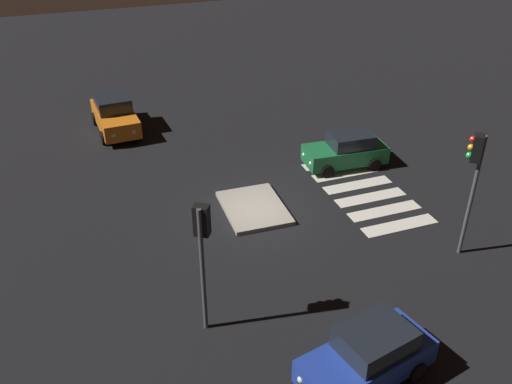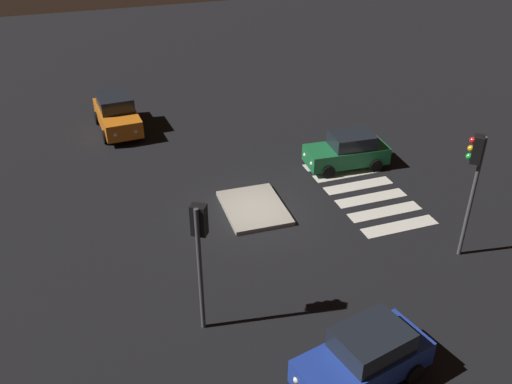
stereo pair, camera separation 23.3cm
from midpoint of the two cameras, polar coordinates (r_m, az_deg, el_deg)
The scene contains 8 objects.
ground_plane at distance 22.97m, azimuth 0.29°, elevation -2.14°, with size 80.00×80.00×0.00m, color black.
traffic_island at distance 23.12m, azimuth 0.07°, elevation -1.64°, with size 3.35×2.55×0.18m.
car_green at distance 26.47m, azimuth 9.67°, elevation 4.20°, with size 2.04×3.98×1.69m.
car_blue at distance 16.13m, azimuth 11.58°, elevation -16.35°, with size 2.45×4.12×1.70m.
car_orange at distance 30.79m, azimuth -13.96°, elevation 7.85°, with size 4.50×2.28×1.92m.
traffic_light_south at distance 20.21m, azimuth 21.91°, elevation 2.35°, with size 0.54×0.53×4.78m.
traffic_light_west at distance 15.86m, azimuth -5.41°, elevation -4.71°, with size 0.53×0.54×4.38m.
crosswalk_near at distance 24.88m, azimuth 11.41°, elevation 0.03°, with size 6.45×3.20×0.02m.
Camera 2 is at (-18.19, 6.36, 12.51)m, focal length 38.75 mm.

